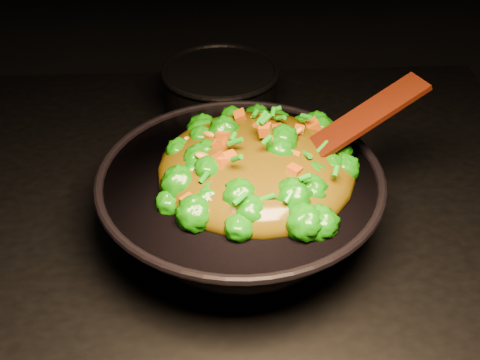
{
  "coord_description": "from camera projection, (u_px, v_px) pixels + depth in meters",
  "views": [
    {
      "loc": [
        0.01,
        -0.79,
        1.54
      ],
      "look_at": [
        0.05,
        -0.09,
        1.0
      ],
      "focal_mm": 45.0,
      "sensor_mm": 36.0,
      "label": 1
    }
  ],
  "objects": [
    {
      "name": "stovetop",
      "position": [
        217.0,
        357.0,
        1.29
      ],
      "size": [
        1.2,
        0.9,
        0.9
      ],
      "primitive_type": "cube",
      "color": "black",
      "rests_on": "ground"
    },
    {
      "name": "stir_fry",
      "position": [
        257.0,
        145.0,
        0.85
      ],
      "size": [
        0.38,
        0.38,
        0.1
      ],
      "primitive_type": null,
      "rotation": [
        0.0,
        0.0,
        -0.43
      ],
      "color": "#157208",
      "rests_on": "wok"
    },
    {
      "name": "wok",
      "position": [
        240.0,
        206.0,
        0.91
      ],
      "size": [
        0.53,
        0.53,
        0.11
      ],
      "primitive_type": null,
      "rotation": [
        0.0,
        0.0,
        0.4
      ],
      "color": "black",
      "rests_on": "stovetop"
    },
    {
      "name": "back_pot",
      "position": [
        221.0,
        97.0,
        1.16
      ],
      "size": [
        0.28,
        0.28,
        0.12
      ],
      "primitive_type": "cylinder",
      "rotation": [
        0.0,
        0.0,
        0.38
      ],
      "color": "black",
      "rests_on": "stovetop"
    },
    {
      "name": "spatula",
      "position": [
        334.0,
        137.0,
        0.86
      ],
      "size": [
        0.28,
        0.15,
        0.12
      ],
      "primitive_type": "cube",
      "rotation": [
        0.0,
        -0.38,
        0.4
      ],
      "color": "#3E1407",
      "rests_on": "wok"
    }
  ]
}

